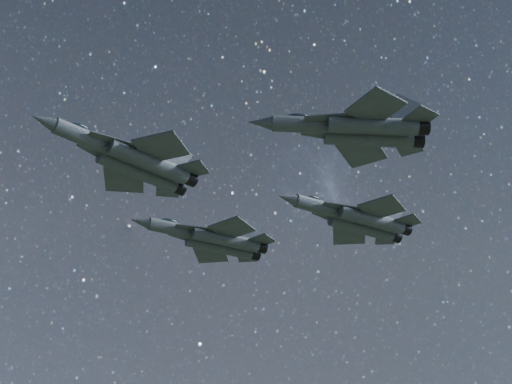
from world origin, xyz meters
name	(u,v)px	position (x,y,z in m)	size (l,w,h in m)	color
jet_lead	(131,159)	(-15.20, -3.58, 146.93)	(19.04, 12.95, 4.78)	#30373C
jet_left	(212,239)	(0.02, 13.40, 149.86)	(18.47, 13.18, 4.72)	#30373C
jet_right	(356,129)	(3.81, -16.35, 147.62)	(18.39, 12.28, 4.66)	#30373C
jet_slot	(356,219)	(14.98, 2.71, 150.56)	(18.88, 13.37, 4.79)	#30373C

